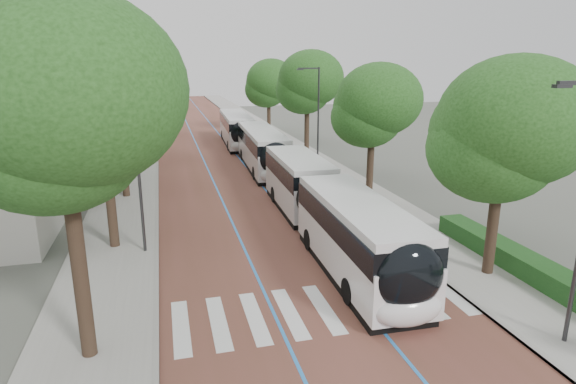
# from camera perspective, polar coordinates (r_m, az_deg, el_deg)

# --- Properties ---
(ground) EXTENTS (160.00, 160.00, 0.00)m
(ground) POSITION_cam_1_polar(r_m,az_deg,el_deg) (16.89, 4.68, -15.30)
(ground) COLOR #51544C
(ground) RESTS_ON ground
(road) EXTENTS (11.00, 140.00, 0.02)m
(road) POSITION_cam_1_polar(r_m,az_deg,el_deg) (54.58, -9.31, 6.08)
(road) COLOR brown
(road) RESTS_ON ground
(sidewalk_left) EXTENTS (4.00, 140.00, 0.12)m
(sidewalk_left) POSITION_cam_1_polar(r_m,az_deg,el_deg) (54.41, -17.22, 5.62)
(sidewalk_left) COLOR gray
(sidewalk_left) RESTS_ON ground
(sidewalk_right) EXTENTS (4.00, 140.00, 0.12)m
(sidewalk_right) POSITION_cam_1_polar(r_m,az_deg,el_deg) (55.76, -1.57, 6.52)
(sidewalk_right) COLOR gray
(sidewalk_right) RESTS_ON ground
(kerb_left) EXTENTS (0.20, 140.00, 0.14)m
(kerb_left) POSITION_cam_1_polar(r_m,az_deg,el_deg) (54.35, -15.22, 5.76)
(kerb_left) COLOR gray
(kerb_left) RESTS_ON ground
(kerb_right) EXTENTS (0.20, 140.00, 0.14)m
(kerb_right) POSITION_cam_1_polar(r_m,az_deg,el_deg) (55.36, -3.50, 6.43)
(kerb_right) COLOR gray
(kerb_right) RESTS_ON ground
(zebra_crossing) EXTENTS (10.55, 3.60, 0.01)m
(zebra_crossing) POSITION_cam_1_polar(r_m,az_deg,el_deg) (17.75, 4.22, -13.57)
(zebra_crossing) COLOR silver
(zebra_crossing) RESTS_ON ground
(lane_line_left) EXTENTS (0.12, 126.00, 0.01)m
(lane_line_left) POSITION_cam_1_polar(r_m,az_deg,el_deg) (54.46, -10.99, 6.00)
(lane_line_left) COLOR #297CD1
(lane_line_left) RESTS_ON road
(lane_line_right) EXTENTS (0.12, 126.00, 0.01)m
(lane_line_right) POSITION_cam_1_polar(r_m,az_deg,el_deg) (54.75, -7.63, 6.19)
(lane_line_right) COLOR #297CD1
(lane_line_right) RESTS_ON road
(hedge) EXTENTS (1.20, 14.00, 0.80)m
(hedge) POSITION_cam_1_polar(r_m,az_deg,el_deg) (21.20, 28.95, -9.09)
(hedge) COLOR #174319
(hedge) RESTS_ON sidewalk_right
(streetlight_far) EXTENTS (1.82, 0.20, 8.00)m
(streetlight_far) POSITION_cam_1_polar(r_m,az_deg,el_deg) (37.69, 3.36, 9.56)
(streetlight_far) COLOR #2F2F32
(streetlight_far) RESTS_ON sidewalk_right
(lamp_post_left) EXTENTS (0.14, 0.14, 8.00)m
(lamp_post_left) POSITION_cam_1_polar(r_m,az_deg,el_deg) (22.16, -17.34, 2.98)
(lamp_post_left) COLOR #2F2F32
(lamp_post_left) RESTS_ON sidewalk_left
(trees_left) EXTENTS (6.42, 60.95, 10.23)m
(trees_left) POSITION_cam_1_polar(r_m,az_deg,el_deg) (38.25, -18.91, 12.36)
(trees_left) COLOR black
(trees_left) RESTS_ON ground
(trees_right) EXTENTS (5.97, 47.92, 8.96)m
(trees_right) POSITION_cam_1_polar(r_m,az_deg,el_deg) (38.69, 4.57, 11.31)
(trees_right) COLOR black
(trees_right) RESTS_ON ground
(lead_bus) EXTENTS (2.97, 18.45, 3.20)m
(lead_bus) POSITION_cam_1_polar(r_m,az_deg,el_deg) (23.23, 4.77, -2.17)
(lead_bus) COLOR black
(lead_bus) RESTS_ON ground
(bus_queued_0) EXTENTS (3.03, 12.49, 3.20)m
(bus_queued_0) POSITION_cam_1_polar(r_m,az_deg,el_deg) (38.85, -3.00, 4.97)
(bus_queued_0) COLOR silver
(bus_queued_0) RESTS_ON ground
(bus_queued_1) EXTENTS (3.07, 12.50, 3.20)m
(bus_queued_1) POSITION_cam_1_polar(r_m,az_deg,el_deg) (50.87, -6.11, 7.37)
(bus_queued_1) COLOR silver
(bus_queued_1) RESTS_ON ground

